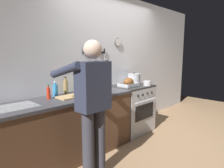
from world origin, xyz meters
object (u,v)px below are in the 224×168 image
(stock_pot, at_px, (134,79))
(bottle_cooking_oil, at_px, (81,85))
(bottle_soy_sauce, at_px, (99,86))
(person_cook, at_px, (92,102))
(roasting_pan, at_px, (129,83))
(bottle_dish_soap, at_px, (55,90))
(bottle_vinegar, at_px, (66,87))
(saucepan, at_px, (147,83))
(cutting_board, at_px, (71,97))
(bottle_olive_oil, at_px, (78,86))
(bottle_hot_sauce, at_px, (48,93))
(stove, at_px, (131,108))

(stock_pot, distance_m, bottle_cooking_oil, 1.27)
(bottle_soy_sauce, bearing_deg, person_cook, -136.13)
(roasting_pan, height_order, bottle_dish_soap, bottle_dish_soap)
(roasting_pan, bearing_deg, bottle_vinegar, 166.88)
(saucepan, bearing_deg, stock_pot, 87.40)
(cutting_board, bearing_deg, saucepan, -6.82)
(person_cook, bearing_deg, bottle_dish_soap, -10.26)
(bottle_olive_oil, bearing_deg, bottle_vinegar, 129.66)
(person_cook, xyz_separation_m, bottle_olive_oil, (0.30, 0.68, 0.06))
(cutting_board, distance_m, bottle_vinegar, 0.29)
(roasting_pan, distance_m, cutting_board, 1.25)
(bottle_dish_soap, height_order, bottle_hot_sauce, bottle_dish_soap)
(stove, height_order, bottle_hot_sauce, bottle_hot_sauce)
(person_cook, height_order, bottle_soy_sauce, person_cook)
(person_cook, bearing_deg, saucepan, -90.02)
(bottle_cooking_oil, bearing_deg, bottle_dish_soap, -178.44)
(bottle_cooking_oil, xyz_separation_m, bottle_olive_oil, (-0.12, -0.10, 0.01))
(roasting_pan, relative_size, bottle_olive_oil, 1.27)
(person_cook, relative_size, bottle_cooking_oil, 6.28)
(stove, relative_size, bottle_olive_oil, 3.25)
(bottle_hot_sauce, bearing_deg, bottle_soy_sauce, -0.16)
(saucepan, height_order, bottle_cooking_oil, bottle_cooking_oil)
(roasting_pan, bearing_deg, saucepan, -27.87)
(stove, height_order, person_cook, person_cook)
(bottle_dish_soap, relative_size, bottle_cooking_oil, 0.82)
(bottle_dish_soap, bearing_deg, bottle_soy_sauce, -5.61)
(roasting_pan, relative_size, bottle_dish_soap, 1.62)
(roasting_pan, bearing_deg, stove, 16.62)
(saucepan, xyz_separation_m, bottle_olive_oil, (-1.37, 0.30, 0.07))
(cutting_board, xyz_separation_m, bottle_vinegar, (0.09, 0.26, 0.10))
(saucepan, xyz_separation_m, cutting_board, (-1.59, 0.19, -0.04))
(stock_pot, relative_size, cutting_board, 0.71)
(bottle_dish_soap, bearing_deg, person_cook, -87.39)
(bottle_dish_soap, distance_m, bottle_soy_sauce, 0.76)
(stove, bearing_deg, person_cook, -157.82)
(bottle_cooking_oil, relative_size, bottle_hot_sauce, 1.35)
(stove, relative_size, bottle_vinegar, 3.50)
(bottle_soy_sauce, bearing_deg, bottle_olive_oil, -178.27)
(stove, xyz_separation_m, saucepan, (0.20, -0.22, 0.49))
(person_cook, height_order, roasting_pan, person_cook)
(bottle_olive_oil, bearing_deg, bottle_soy_sauce, 1.73)
(stove, xyz_separation_m, bottle_soy_sauce, (-0.76, 0.09, 0.52))
(saucepan, bearing_deg, bottle_soy_sauce, 162.05)
(stock_pot, xyz_separation_m, cutting_board, (-1.61, -0.14, -0.09))
(roasting_pan, distance_m, bottle_hot_sauce, 1.52)
(person_cook, relative_size, bottle_vinegar, 6.45)
(saucepan, height_order, bottle_dish_soap, bottle_dish_soap)
(stock_pot, bearing_deg, bottle_soy_sauce, -178.68)
(roasting_pan, xyz_separation_m, saucepan, (0.34, -0.18, -0.02))
(saucepan, height_order, bottle_soy_sauce, bottle_soy_sauce)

